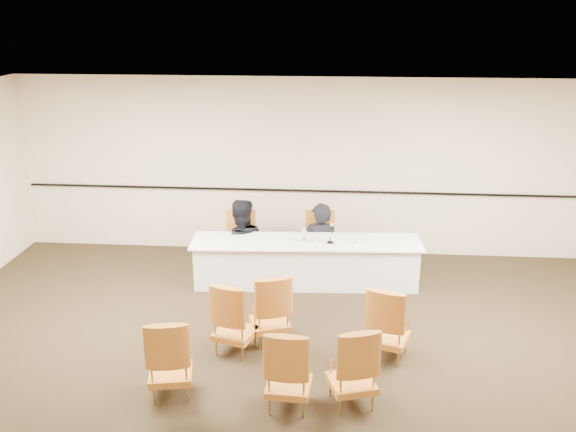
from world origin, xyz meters
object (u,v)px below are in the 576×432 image
object	(u,v)px
panelist_main_chair	(320,242)
aud_chair_front_right	(389,322)
drinking_glass	(317,239)
panelist_second_chair	(240,242)
panelist_main	(320,253)
aud_chair_back_left	(170,356)
microphone	(330,234)
aud_chair_back_right	(352,365)
aud_chair_back_mid	(289,367)
panelist_second	(240,251)
coffee_cup	(359,240)
panel_table	(306,262)
aud_chair_front_left	(235,317)
water_bottle	(304,235)
aud_chair_front_mid	(270,307)

from	to	relation	value
panelist_main_chair	aud_chair_front_right	size ratio (longest dim) A/B	1.00
drinking_glass	panelist_second_chair	bearing A→B (deg)	158.11
panelist_main	aud_chair_back_left	bearing A→B (deg)	56.50
microphone	aud_chair_back_left	size ratio (longest dim) A/B	0.29
aud_chair_back_right	aud_chair_back_mid	bearing A→B (deg)	171.67
panelist_second	panelist_second_chair	world-z (taller)	panelist_second
coffee_cup	aud_chair_front_right	xyz separation A→B (m)	(0.32, -2.04, -0.28)
panelist_second_chair	drinking_glass	bearing A→B (deg)	-25.18
panel_table	aud_chair_front_right	distance (m)	2.37
panelist_second_chair	aud_chair_front_left	size ratio (longest dim) A/B	1.00
panelist_second	aud_chair_front_right	world-z (taller)	panelist_second
drinking_glass	aud_chair_front_right	size ratio (longest dim) A/B	0.11
panelist_second	aud_chair_front_left	xyz separation A→B (m)	(0.34, -2.58, 0.17)
panelist_second_chair	aud_chair_back_mid	size ratio (longest dim) A/B	1.00
panelist_second	panelist_main	bearing A→B (deg)	167.04
water_bottle	aud_chair_front_mid	xyz separation A→B (m)	(-0.33, -1.79, -0.33)
panelist_main	panelist_second_chair	size ratio (longest dim) A/B	1.78
aud_chair_front_right	aud_chair_back_right	xyz separation A→B (m)	(-0.45, -1.01, 0.00)
panelist_main	coffee_cup	xyz separation A→B (m)	(0.60, -0.59, 0.47)
aud_chair_back_mid	panel_table	bearing A→B (deg)	93.64
panelist_second	aud_chair_front_mid	xyz separation A→B (m)	(0.73, -2.29, 0.17)
coffee_cup	aud_chair_back_mid	xyz separation A→B (m)	(-0.80, -3.16, -0.28)
water_bottle	drinking_glass	distance (m)	0.20
coffee_cup	drinking_glass	bearing A→B (deg)	179.00
microphone	water_bottle	xyz separation A→B (m)	(-0.39, 0.02, -0.03)
panelist_second_chair	aud_chair_back_left	size ratio (longest dim) A/B	1.00
panelist_second_chair	water_bottle	distance (m)	1.22
drinking_glass	aud_chair_back_right	world-z (taller)	aud_chair_back_right
aud_chair_front_right	aud_chair_back_right	distance (m)	1.10
aud_chair_back_mid	panelist_main_chair	bearing A→B (deg)	90.69
aud_chair_front_mid	panel_table	bearing A→B (deg)	59.28
panel_table	aud_chair_front_left	world-z (taller)	aud_chair_front_left
water_bottle	aud_chair_back_right	size ratio (longest dim) A/B	0.23
panel_table	aud_chair_back_right	size ratio (longest dim) A/B	3.66
panelist_second_chair	aud_chair_front_mid	distance (m)	2.41
aud_chair_front_left	aud_chair_back_left	size ratio (longest dim) A/B	1.00
panelist_second	water_bottle	world-z (taller)	panelist_second
panel_table	aud_chair_front_mid	size ratio (longest dim) A/B	3.66
coffee_cup	panelist_main	bearing A→B (deg)	135.62
aud_chair_back_right	drinking_glass	bearing A→B (deg)	81.46
aud_chair_back_mid	water_bottle	bearing A→B (deg)	94.17
water_bottle	drinking_glass	xyz separation A→B (m)	(0.19, -0.00, -0.06)
water_bottle	aud_chair_front_right	size ratio (longest dim) A/B	0.23
drinking_glass	aud_chair_front_mid	world-z (taller)	aud_chair_front_mid
panelist_second	aud_chair_back_right	distance (m)	3.97
panelist_main_chair	aud_chair_back_left	size ratio (longest dim) A/B	1.00
aud_chair_front_left	panelist_second	bearing A→B (deg)	114.69
panelist_main_chair	aud_chair_front_left	xyz separation A→B (m)	(-0.95, -2.65, 0.00)
panel_table	panelist_second	size ratio (longest dim) A/B	1.98
panel_table	panelist_main	size ratio (longest dim) A/B	2.05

